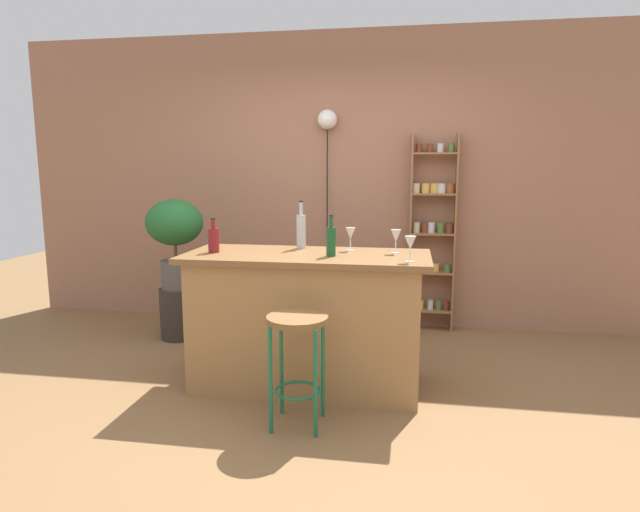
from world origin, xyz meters
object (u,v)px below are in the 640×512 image
at_px(spice_shelf, 432,230).
at_px(pendant_globe_light, 327,124).
at_px(potted_plant, 175,231).
at_px(wine_glass_center, 410,243).
at_px(bottle_soda_blue, 214,239).
at_px(bottle_sauce_amber, 301,230).
at_px(wine_glass_right, 396,236).
at_px(plant_stool, 178,313).
at_px(bar_stool, 297,344).
at_px(wine_glass_left, 350,234).
at_px(bottle_olive_oil, 331,241).

xyz_separation_m(spice_shelf, pendant_globe_light, (-1.00, 0.03, 0.98)).
bearing_deg(potted_plant, wine_glass_center, -27.54).
relative_size(bottle_soda_blue, pendant_globe_light, 0.12).
bearing_deg(potted_plant, bottle_sauce_amber, -26.10).
relative_size(bottle_soda_blue, wine_glass_right, 1.48).
relative_size(plant_stool, bottle_sauce_amber, 1.32).
bearing_deg(pendant_globe_light, potted_plant, -151.56).
height_order(plant_stool, wine_glass_right, wine_glass_right).
height_order(bar_stool, wine_glass_left, wine_glass_left).
bearing_deg(wine_glass_left, wine_glass_right, -13.15).
distance_m(spice_shelf, plant_stool, 2.46).
bearing_deg(plant_stool, bottle_sauce_amber, -26.10).
xyz_separation_m(potted_plant, wine_glass_left, (1.63, -0.66, 0.09)).
xyz_separation_m(plant_stool, potted_plant, (0.00, 0.00, 0.75)).
height_order(bottle_olive_oil, wine_glass_right, bottle_olive_oil).
relative_size(spice_shelf, bottle_sauce_amber, 5.27).
distance_m(bar_stool, wine_glass_center, 0.93).
bearing_deg(plant_stool, pendant_globe_light, 28.44).
bearing_deg(bar_stool, wine_glass_right, 53.15).
bearing_deg(pendant_globe_light, plant_stool, -151.56).
bearing_deg(wine_glass_center, bar_stool, -148.79).
bearing_deg(bar_stool, plant_stool, 134.06).
bearing_deg(bottle_sauce_amber, bottle_olive_oil, -49.37).
xyz_separation_m(bar_stool, bottle_olive_oil, (0.12, 0.53, 0.54)).
xyz_separation_m(bottle_olive_oil, bottle_soda_blue, (-0.83, 0.02, -0.01)).
height_order(bar_stool, plant_stool, bar_stool).
relative_size(wine_glass_center, pendant_globe_light, 0.08).
bearing_deg(wine_glass_right, spice_shelf, 77.65).
bearing_deg(spice_shelf, plant_stool, -163.99).
height_order(spice_shelf, wine_glass_left, spice_shelf).
bearing_deg(bottle_olive_oil, bottle_sauce_amber, 130.63).
bearing_deg(plant_stool, bottle_olive_oil, -31.25).
relative_size(bottle_olive_oil, wine_glass_center, 1.70).
height_order(wine_glass_left, pendant_globe_light, pendant_globe_light).
height_order(spice_shelf, bottle_soda_blue, spice_shelf).
relative_size(bottle_sauce_amber, wine_glass_right, 2.13).
bearing_deg(pendant_globe_light, wine_glass_left, -74.42).
xyz_separation_m(bar_stool, wine_glass_right, (0.54, 0.72, 0.56)).
height_order(spice_shelf, bottle_sauce_amber, spice_shelf).
bearing_deg(wine_glass_left, potted_plant, 158.01).
xyz_separation_m(bar_stool, plant_stool, (-1.41, 1.46, -0.28)).
distance_m(potted_plant, bottle_sauce_amber, 1.41).
distance_m(bottle_olive_oil, bottle_soda_blue, 0.83).
height_order(bottle_sauce_amber, pendant_globe_light, pendant_globe_light).
bearing_deg(wine_glass_center, potted_plant, 152.46).
bearing_deg(spice_shelf, pendant_globe_light, 178.06).
bearing_deg(wine_glass_center, bottle_olive_oil, 164.89).
xyz_separation_m(bar_stool, spice_shelf, (0.85, 2.11, 0.45)).
xyz_separation_m(spice_shelf, wine_glass_right, (-0.30, -1.38, 0.11)).
xyz_separation_m(spice_shelf, bottle_olive_oil, (-0.72, -1.58, 0.10)).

